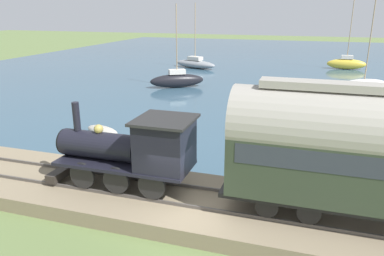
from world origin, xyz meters
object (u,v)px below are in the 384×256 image
Objects in this scene: sailboat_black at (177,80)px; rowboat_far_out at (264,121)px; sailboat_gray at (195,63)px; sailboat_yellow at (346,63)px; sailboat_white at (364,85)px; steam_locomotive at (136,148)px; rowboat_off_pier at (102,131)px.

sailboat_black is 2.61× the size of rowboat_far_out.
sailboat_gray reaches higher than rowboat_far_out.
sailboat_white is at bearing -178.53° from sailboat_yellow.
steam_locomotive is at bearing -146.84° from sailboat_gray.
sailboat_gray is at bearing 13.57° from steam_locomotive.
sailboat_yellow is at bearing -76.09° from sailboat_black.
sailboat_yellow reaches higher than sailboat_white.
steam_locomotive is 0.73× the size of sailboat_gray.
sailboat_black is at bearing 69.32° from rowboat_far_out.
sailboat_yellow is (13.69, 0.60, 0.14)m from sailboat_white.
sailboat_yellow is at bearing 9.63° from rowboat_far_out.
sailboat_gray is 1.03× the size of sailboat_black.
rowboat_far_out is at bearing -132.52° from sailboat_gray.
steam_locomotive is at bearing -171.01° from rowboat_far_out.
rowboat_off_pier is (-14.95, -0.61, -0.45)m from sailboat_black.
sailboat_gray is at bearing 103.65° from sailboat_yellow.
steam_locomotive is 22.69m from sailboat_black.
steam_locomotive is 12.92m from rowboat_far_out.
sailboat_yellow is 3.47× the size of rowboat_off_pier.
sailboat_white is 14.99m from rowboat_far_out.
sailboat_black is 2.92× the size of rowboat_off_pier.
rowboat_off_pier is (-5.49, 8.93, 0.13)m from rowboat_far_out.
sailboat_white reaches higher than sailboat_gray.
sailboat_gray is at bearing 24.45° from rowboat_off_pier.
steam_locomotive is 35.16m from sailboat_gray.
rowboat_far_out is at bearing 119.83° from sailboat_white.
rowboat_off_pier is (-18.47, 16.41, -0.32)m from sailboat_white.
rowboat_off_pier is at bearing 145.65° from rowboat_far_out.
sailboat_black is (-17.21, 16.42, -0.02)m from sailboat_yellow.
sailboat_black is (21.77, 6.23, -1.57)m from steam_locomotive.
sailboat_white is 17.38m from sailboat_black.
sailboat_white is 1.12× the size of sailboat_black.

